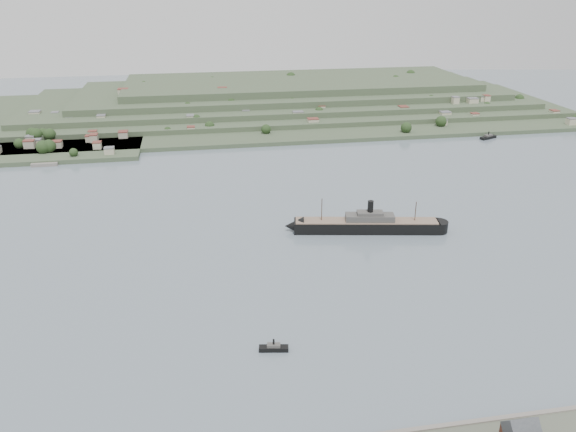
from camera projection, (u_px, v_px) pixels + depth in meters
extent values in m
plane|color=slate|center=(328.00, 251.00, 338.48)|extent=(1400.00, 1400.00, 0.00)
cube|color=gray|center=(425.00, 430.00, 203.01)|extent=(220.00, 2.00, 2.60)
cube|color=#383B40|center=(522.00, 430.00, 189.97)|extent=(10.40, 10.18, 10.18)
cube|color=#33442D|center=(256.00, 115.00, 663.78)|extent=(760.00, 260.00, 4.00)
cube|color=#33442D|center=(270.00, 106.00, 687.83)|extent=(680.00, 220.00, 5.00)
cube|color=#33442D|center=(280.00, 99.00, 701.63)|extent=(600.00, 200.00, 6.00)
cube|color=#33442D|center=(289.00, 91.00, 715.04)|extent=(520.00, 180.00, 7.00)
cube|color=#33442D|center=(299.00, 82.00, 728.05)|extent=(440.00, 160.00, 8.00)
cube|color=#33442D|center=(61.00, 149.00, 532.46)|extent=(150.00, 90.00, 4.00)
cube|color=gray|center=(46.00, 163.00, 493.86)|extent=(22.00, 14.00, 2.80)
cube|color=black|center=(366.00, 226.00, 363.22)|extent=(94.02, 28.85, 7.26)
cone|color=black|center=(294.00, 226.00, 363.47)|extent=(14.46, 14.46, 12.44)
cylinder|color=black|center=(438.00, 226.00, 362.97)|extent=(12.44, 12.44, 7.26)
cube|color=#7D6553|center=(366.00, 221.00, 361.67)|extent=(91.79, 27.46, 0.62)
cube|color=#474542|center=(370.00, 217.00, 360.77)|extent=(32.26, 14.72, 4.15)
cube|color=#474542|center=(370.00, 213.00, 359.67)|extent=(17.61, 10.09, 2.59)
cylinder|color=black|center=(370.00, 208.00, 358.12)|extent=(3.73, 3.73, 9.33)
cylinder|color=#3C291B|center=(322.00, 211.00, 359.10)|extent=(0.52, 0.52, 16.59)
cylinder|color=#3C291B|center=(415.00, 212.00, 359.18)|extent=(0.52, 0.52, 14.51)
cube|color=black|center=(274.00, 348.00, 248.03)|extent=(13.47, 5.57, 2.09)
cube|color=#474542|center=(274.00, 346.00, 247.41)|extent=(6.26, 3.71, 1.57)
cylinder|color=black|center=(274.00, 342.00, 246.73)|extent=(0.87, 0.87, 3.05)
cube|color=black|center=(488.00, 137.00, 572.66)|extent=(20.24, 12.84, 2.62)
cube|color=#474542|center=(488.00, 136.00, 571.88)|extent=(9.87, 7.53, 1.97)
cylinder|color=black|center=(489.00, 133.00, 571.02)|extent=(1.09, 1.09, 3.83)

